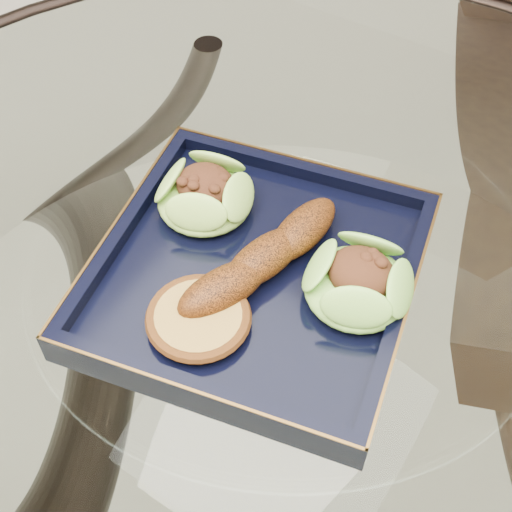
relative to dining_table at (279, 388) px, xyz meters
The scene contains 6 objects.
dining_table is the anchor object (origin of this frame).
navy_plate 0.18m from the dining_table, behind, with size 0.27×0.27×0.02m, color black.
lettuce_wrap_left 0.23m from the dining_table, 161.78° to the left, with size 0.09×0.09×0.03m, color #5E9A2C.
lettuce_wrap_right 0.21m from the dining_table, 21.09° to the left, with size 0.09×0.09×0.03m, color #64AE32.
roasted_plantain 0.20m from the dining_table, behind, with size 0.17×0.04×0.03m, color #622C0A.
crumb_patty 0.21m from the dining_table, 116.68° to the right, with size 0.08×0.08×0.01m, color #B1893B.
Camera 1 is at (0.18, -0.32, 1.27)m, focal length 50.00 mm.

